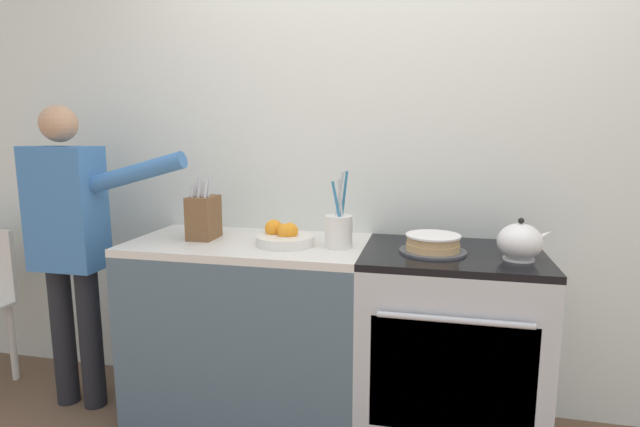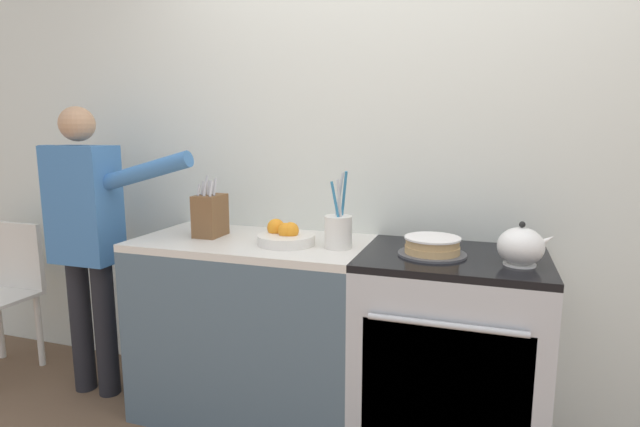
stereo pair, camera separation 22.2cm
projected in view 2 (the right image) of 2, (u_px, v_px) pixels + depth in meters
name	position (u px, v px, depth m)	size (l,w,h in m)	color
wall_back	(403.00, 152.00, 2.41)	(8.00, 0.04, 2.60)	silver
counter_cabinet	(254.00, 327.00, 2.46)	(1.10, 0.60, 0.89)	#4C6070
stove_range	(449.00, 354.00, 2.16)	(0.77, 0.63, 0.89)	#B7BABF
layer_cake	(432.00, 247.00, 2.08)	(0.28, 0.28, 0.08)	#4C4C51
tea_kettle	(521.00, 247.00, 1.92)	(0.21, 0.18, 0.17)	white
knife_block	(210.00, 215.00, 2.44)	(0.12, 0.17, 0.30)	brown
utensil_crock	(338.00, 230.00, 2.20)	(0.12, 0.12, 0.34)	silver
fruit_bowl	(285.00, 236.00, 2.28)	(0.26, 0.26, 0.11)	silver
person_baker	(87.00, 229.00, 2.57)	(0.90, 0.20, 1.52)	black
dining_chair	(3.00, 287.00, 2.91)	(0.40, 0.40, 0.86)	silver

